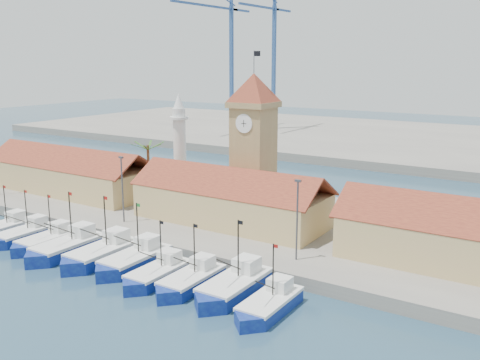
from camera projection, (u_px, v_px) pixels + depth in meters
The scene contains 21 objects.
ground at pixel (126, 282), 56.59m from camera, with size 400.00×400.00×0.00m, color #1C3A4C.
quay at pixel (246, 219), 76.16m from camera, with size 140.00×32.00×1.50m, color gray.
terminal at pixel (411, 142), 146.83m from camera, with size 240.00×80.00×2.00m, color gray.
boat_0 at pixel (2, 230), 71.63m from camera, with size 3.40×9.32×7.05m.
boat_1 at pixel (23, 235), 69.30m from camera, with size 3.38×9.26×7.01m.
boat_2 at pixel (46, 242), 66.88m from camera, with size 3.37×9.24×6.99m.
boat_3 at pixel (66, 248), 64.21m from camera, with size 3.90×10.68×8.08m.
boat_4 at pixel (101, 255), 62.14m from camera, with size 3.91×10.72×8.11m.
boat_5 at pixel (133, 261), 60.23m from camera, with size 3.76×10.31×7.80m.
boat_6 at pixel (156, 275), 56.58m from camera, with size 3.33×9.12×6.90m.
boat_7 at pixel (190, 281), 54.85m from camera, with size 3.42×9.37×7.09m.
boat_8 at pixel (233, 287), 53.18m from camera, with size 3.87×10.61×8.03m.
boat_9 at pixel (268, 306), 49.50m from camera, with size 3.32×9.11×6.89m.
hall_left at pixel (70, 176), 88.95m from camera, with size 31.20×10.13×7.61m.
hall_center at pixel (230, 204), 72.16m from camera, with size 27.04×10.13×7.61m.
clock_tower at pixel (254, 140), 75.34m from camera, with size 5.80×5.80×22.70m.
minaret at pixel (180, 145), 85.35m from camera, with size 3.00×3.00×16.30m.
palm_tree at pixel (148, 165), 87.09m from camera, with size 5.60×5.03×8.39m.
lamp_posts at pixel (197, 199), 64.77m from camera, with size 80.70×0.25×9.03m.
crane_blue_far at pixel (227, 47), 161.04m from camera, with size 1.00×38.19×43.83m.
crane_blue_near at pixel (272, 49), 161.11m from camera, with size 1.00×29.57×43.77m.
Camera 1 is at (38.59, -38.04, 22.99)m, focal length 40.00 mm.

